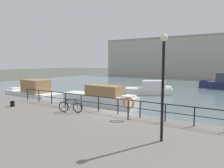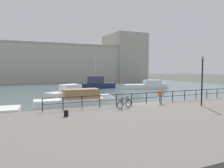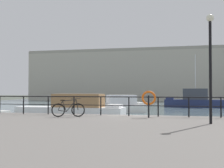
{
  "view_description": "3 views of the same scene",
  "coord_description": "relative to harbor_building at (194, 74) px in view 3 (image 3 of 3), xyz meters",
  "views": [
    {
      "loc": [
        6.91,
        -12.37,
        4.48
      ],
      "look_at": [
        -2.76,
        2.99,
        2.57
      ],
      "focal_mm": 32.98,
      "sensor_mm": 36.0,
      "label": 1
    },
    {
      "loc": [
        -11.56,
        -18.32,
        4.45
      ],
      "look_at": [
        -0.87,
        5.2,
        2.57
      ],
      "focal_mm": 34.8,
      "sensor_mm": 36.0,
      "label": 2
    },
    {
      "loc": [
        2.79,
        -16.78,
        2.43
      ],
      "look_at": [
        -2.23,
        5.09,
        2.93
      ],
      "focal_mm": 47.1,
      "sensor_mm": 36.0,
      "label": 3
    }
  ],
  "objects": [
    {
      "name": "quay_promenade",
      "position": [
        -6.24,
        -63.9,
        -5.94
      ],
      "size": [
        56.0,
        13.0,
        1.02
      ],
      "primitive_type": "cube",
      "color": "slate",
      "rests_on": "ground_plane"
    },
    {
      "name": "parked_bicycle",
      "position": [
        -9.24,
        -59.43,
        -5.04
      ],
      "size": [
        1.69,
        0.64,
        0.98
      ],
      "rotation": [
        0.0,
        0.0,
        0.33
      ],
      "color": "black",
      "rests_on": "quay_promenade"
    },
    {
      "name": "ground_plane",
      "position": [
        -6.24,
        -57.4,
        -6.45
      ],
      "size": [
        240.0,
        240.0,
        0.0
      ],
      "primitive_type": "plane",
      "color": "#4C5147"
    },
    {
      "name": "quay_lamp_post",
      "position": [
        -2.16,
        -61.17,
        -2.45
      ],
      "size": [
        0.32,
        0.32,
        4.65
      ],
      "color": "black",
      "rests_on": "quay_promenade"
    },
    {
      "name": "life_ring_stand",
      "position": [
        -5.0,
        -58.87,
        -4.45
      ],
      "size": [
        0.75,
        0.16,
        1.4
      ],
      "color": "black",
      "rests_on": "quay_promenade"
    },
    {
      "name": "water_basin",
      "position": [
        -6.24,
        -27.2,
        -6.44
      ],
      "size": [
        80.0,
        60.0,
        0.01
      ],
      "primitive_type": "cube",
      "color": "slate",
      "rests_on": "ground_plane"
    },
    {
      "name": "moored_red_daysailer",
      "position": [
        -11.54,
        -52.64,
        -5.59
      ],
      "size": [
        8.62,
        2.25,
        2.16
      ],
      "rotation": [
        0.0,
        0.0,
        -0.04
      ],
      "color": "white",
      "rests_on": "water_basin"
    },
    {
      "name": "harbor_building",
      "position": [
        0.0,
        0.0,
        0.0
      ],
      "size": [
        67.86,
        16.54,
        17.31
      ],
      "color": "#B2AD9E",
      "rests_on": "ground_plane"
    },
    {
      "name": "moored_green_narrowboat",
      "position": [
        -1.22,
        -30.4,
        -5.43
      ],
      "size": [
        8.85,
        2.72,
        7.63
      ],
      "rotation": [
        0.0,
        0.0,
        3.04
      ],
      "color": "navy",
      "rests_on": "water_basin"
    },
    {
      "name": "moored_blue_motorboat",
      "position": [
        -10.11,
        -42.4,
        -5.7
      ],
      "size": [
        6.88,
        5.04,
        1.92
      ],
      "rotation": [
        0.0,
        0.0,
        0.45
      ],
      "color": "white",
      "rests_on": "water_basin"
    },
    {
      "name": "quay_railing",
      "position": [
        -5.37,
        -58.15,
        -4.69
      ],
      "size": [
        20.95,
        0.07,
        1.08
      ],
      "color": "black",
      "rests_on": "quay_promenade"
    }
  ]
}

